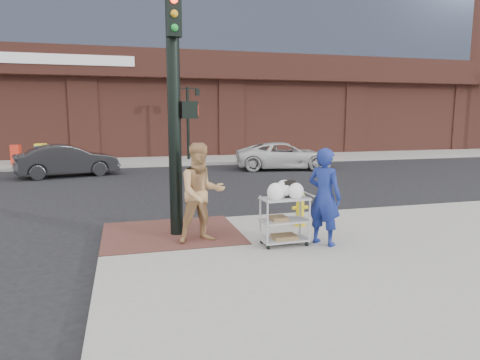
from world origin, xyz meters
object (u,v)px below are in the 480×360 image
object	(u,v)px
traffic_signal_pole	(175,103)
utility_cart	(285,216)
woman_blue	(324,197)
lamp_post	(188,115)
minivan_white	(284,156)
fire_hydrant	(300,208)
pedestrian_tan	(201,193)
sedan_dark	(67,160)

from	to	relation	value
traffic_signal_pole	utility_cart	size ratio (longest dim) A/B	4.06
woman_blue	utility_cart	xyz separation A→B (m)	(-0.74, 0.15, -0.37)
lamp_post	utility_cart	distance (m)	16.60
lamp_post	minivan_white	distance (m)	6.33
woman_blue	fire_hydrant	size ratio (longest dim) A/B	2.40
lamp_post	pedestrian_tan	distance (m)	16.06
woman_blue	pedestrian_tan	bearing A→B (deg)	36.37
sedan_dark	minivan_white	bearing A→B (deg)	-106.11
minivan_white	utility_cart	bearing A→B (deg)	169.47
woman_blue	pedestrian_tan	distance (m)	2.34
woman_blue	pedestrian_tan	xyz separation A→B (m)	(-2.21, 0.78, 0.04)
pedestrian_tan	minivan_white	xyz separation A→B (m)	(6.09, 11.36, -0.46)
pedestrian_tan	fire_hydrant	world-z (taller)	pedestrian_tan
minivan_white	sedan_dark	bearing A→B (deg)	99.95
traffic_signal_pole	minivan_white	size ratio (longest dim) A/B	1.07
lamp_post	fire_hydrant	distance (m)	15.36
woman_blue	minivan_white	xyz separation A→B (m)	(3.88, 12.14, -0.43)
sedan_dark	fire_hydrant	distance (m)	12.43
traffic_signal_pole	woman_blue	bearing A→B (deg)	-28.35
lamp_post	minivan_white	bearing A→B (deg)	-48.28
utility_cart	fire_hydrant	bearing A→B (deg)	55.76
pedestrian_tan	utility_cart	distance (m)	1.65
lamp_post	woman_blue	size ratio (longest dim) A/B	2.16
traffic_signal_pole	utility_cart	bearing A→B (deg)	-33.92
sedan_dark	utility_cart	world-z (taller)	utility_cart
utility_cart	fire_hydrant	size ratio (longest dim) A/B	1.59
traffic_signal_pole	minivan_white	xyz separation A→B (m)	(6.48, 10.74, -2.18)
pedestrian_tan	sedan_dark	distance (m)	12.07
lamp_post	sedan_dark	xyz separation A→B (m)	(-5.85, -4.39, -1.93)
pedestrian_tan	traffic_signal_pole	bearing A→B (deg)	114.54
minivan_white	utility_cart	size ratio (longest dim) A/B	3.81
traffic_signal_pole	sedan_dark	bearing A→B (deg)	107.28
sedan_dark	utility_cart	size ratio (longest dim) A/B	3.37
woman_blue	utility_cart	bearing A→B (deg)	44.29
pedestrian_tan	sedan_dark	world-z (taller)	pedestrian_tan
pedestrian_tan	sedan_dark	xyz separation A→B (m)	(-3.76, 11.46, -0.43)
lamp_post	traffic_signal_pole	distance (m)	15.43
traffic_signal_pole	pedestrian_tan	xyz separation A→B (m)	(0.39, -0.62, -1.72)
utility_cart	traffic_signal_pole	bearing A→B (deg)	146.08
lamp_post	woman_blue	distance (m)	16.70
minivan_white	utility_cart	distance (m)	12.85
lamp_post	woman_blue	world-z (taller)	lamp_post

